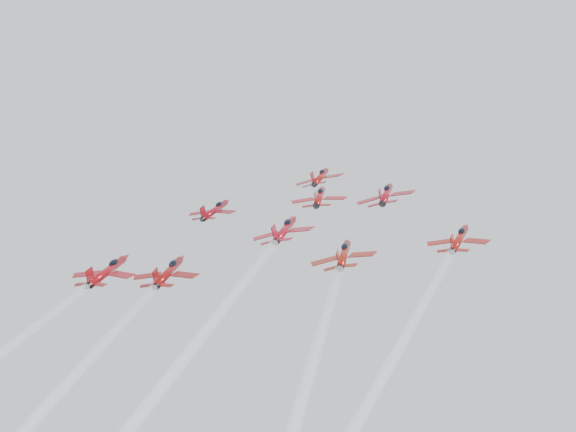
# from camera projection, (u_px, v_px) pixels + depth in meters

# --- Properties ---
(jet_lead) EXTENTS (9.87, 12.26, 9.02)m
(jet_lead) POSITION_uv_depth(u_px,v_px,m) (320.00, 177.00, 155.28)
(jet_lead) COLOR #9F110F
(jet_row2_left) EXTENTS (9.15, 11.36, 8.36)m
(jet_row2_left) POSITION_uv_depth(u_px,v_px,m) (215.00, 210.00, 144.32)
(jet_row2_left) COLOR maroon
(jet_row2_center) EXTENTS (9.95, 12.35, 9.10)m
(jet_row2_center) POSITION_uv_depth(u_px,v_px,m) (320.00, 197.00, 140.74)
(jet_row2_center) COLOR #B31113
(jet_row2_right) EXTENTS (10.13, 12.58, 9.26)m
(jet_row2_right) POSITION_uv_depth(u_px,v_px,m) (386.00, 194.00, 135.03)
(jet_row2_right) COLOR #A20F1B
(jet_center) EXTENTS (10.16, 90.83, 65.24)m
(jet_center) POSITION_uv_depth(u_px,v_px,m) (167.00, 387.00, 79.38)
(jet_center) COLOR #B31120
(jet_rear_farright) EXTENTS (8.50, 75.99, 54.59)m
(jet_rear_farright) POSITION_uv_depth(u_px,v_px,m) (442.00, 395.00, 69.14)
(jet_rear_farright) COLOR #AB1710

